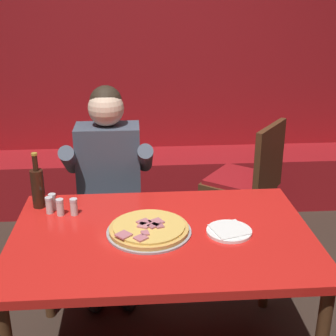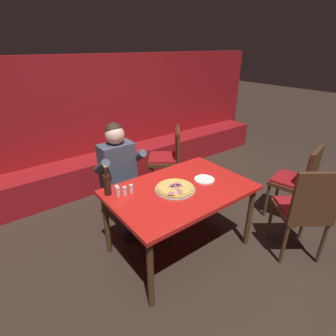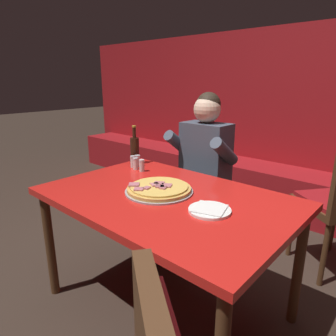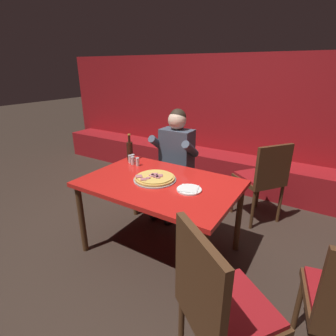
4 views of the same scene
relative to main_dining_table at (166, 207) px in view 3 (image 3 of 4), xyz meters
name	(u,v)px [view 3 (image 3 of 4)]	position (x,y,z in m)	size (l,w,h in m)	color
ground_plane	(166,305)	(0.00, 0.00, -0.67)	(24.00, 24.00, 0.00)	#33261E
booth_wall_panel	(303,120)	(0.00, 2.18, 0.28)	(6.80, 0.16, 1.90)	maroon
booth_bench	(284,192)	(0.00, 1.86, -0.44)	(6.46, 0.48, 0.46)	maroon
main_dining_table	(166,207)	(0.00, 0.00, 0.00)	(1.39, 0.92, 0.74)	#4C2D19
pizza	(159,189)	(-0.06, 0.01, 0.09)	(0.39, 0.39, 0.05)	#9E9EA3
plate_white_paper	(210,210)	(0.31, -0.02, 0.08)	(0.21, 0.21, 0.02)	white
beer_bottle	(135,149)	(-0.61, 0.33, 0.18)	(0.07, 0.07, 0.29)	black
shaker_oregano	(138,161)	(-0.54, 0.28, 0.11)	(0.04, 0.04, 0.09)	silver
shaker_red_pepper_flakes	(135,164)	(-0.49, 0.22, 0.11)	(0.04, 0.04, 0.09)	silver
shaker_black_pepper	(133,162)	(-0.55, 0.25, 0.11)	(0.04, 0.04, 0.09)	silver
shaker_parmesan	(142,166)	(-0.42, 0.22, 0.11)	(0.04, 0.04, 0.09)	silver
diner_seated_blue_shirt	(199,166)	(-0.28, 0.70, 0.04)	(0.53, 0.53, 1.27)	black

